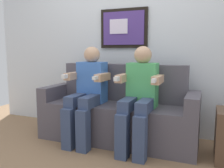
% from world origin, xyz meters
% --- Properties ---
extents(ground_plane, '(5.50, 5.50, 0.00)m').
position_xyz_m(ground_plane, '(0.00, 0.00, 0.00)').
color(ground_plane, '#8C6B4C').
extents(back_wall_assembly, '(4.23, 0.10, 2.60)m').
position_xyz_m(back_wall_assembly, '(-0.00, 0.76, 1.30)').
color(back_wall_assembly, silver).
rests_on(back_wall_assembly, ground_plane).
extents(couch, '(1.83, 0.58, 0.90)m').
position_xyz_m(couch, '(0.00, 0.33, 0.31)').
color(couch, '#514C56').
rests_on(couch, ground_plane).
extents(person_on_left, '(0.46, 0.56, 1.11)m').
position_xyz_m(person_on_left, '(-0.31, 0.16, 0.61)').
color(person_on_left, '#3F72CC').
rests_on(person_on_left, ground_plane).
extents(person_on_right, '(0.46, 0.56, 1.11)m').
position_xyz_m(person_on_right, '(0.31, 0.16, 0.61)').
color(person_on_right, '#4CB266').
rests_on(person_on_right, ground_plane).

